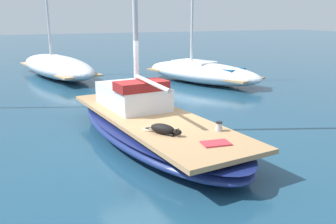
{
  "coord_description": "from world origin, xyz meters",
  "views": [
    {
      "loc": [
        -3.2,
        -8.34,
        3.13
      ],
      "look_at": [
        0.0,
        -1.0,
        1.01
      ],
      "focal_mm": 38.9,
      "sensor_mm": 36.0,
      "label": 1
    }
  ],
  "objects": [
    {
      "name": "deck_winch",
      "position": [
        0.91,
        -1.73,
        0.76
      ],
      "size": [
        0.16,
        0.16,
        0.21
      ],
      "color": "#B7B7BC",
      "rests_on": "sailboat_main"
    },
    {
      "name": "sailboat_main",
      "position": [
        0.0,
        0.0,
        0.34
      ],
      "size": [
        3.28,
        7.47,
        0.66
      ],
      "color": "navy",
      "rests_on": "ground"
    },
    {
      "name": "coiled_rope",
      "position": [
        -0.45,
        -1.05,
        0.68
      ],
      "size": [
        0.32,
        0.32,
        0.04
      ],
      "primitive_type": "torus",
      "color": "beige",
      "rests_on": "sailboat_main"
    },
    {
      "name": "moored_boat_starboard_side",
      "position": [
        5.24,
        6.96,
        0.53
      ],
      "size": [
        4.53,
        6.86,
        5.69
      ],
      "color": "white",
      "rests_on": "ground"
    },
    {
      "name": "dog_black",
      "position": [
        -0.29,
        -1.45,
        0.77
      ],
      "size": [
        0.6,
        0.83,
        0.22
      ],
      "color": "black",
      "rests_on": "sailboat_main"
    },
    {
      "name": "cabin_house",
      "position": [
        -0.13,
        1.11,
        1.01
      ],
      "size": [
        1.63,
        2.36,
        0.84
      ],
      "color": "silver",
      "rests_on": "sailboat_main"
    },
    {
      "name": "moored_boat_far_astern",
      "position": [
        -0.92,
        11.47,
        0.59
      ],
      "size": [
        3.99,
        8.15,
        7.96
      ],
      "color": "white",
      "rests_on": "ground"
    },
    {
      "name": "ground_plane",
      "position": [
        0.0,
        0.0,
        0.0
      ],
      "size": [
        120.0,
        120.0,
        0.0
      ],
      "primitive_type": "plane",
      "color": "navy"
    },
    {
      "name": "deck_towel",
      "position": [
        0.41,
        -2.45,
        0.68
      ],
      "size": [
        0.6,
        0.43,
        0.03
      ],
      "primitive_type": "cube",
      "rotation": [
        0.0,
        0.0,
        -0.13
      ],
      "color": "#C6333D",
      "rests_on": "sailboat_main"
    }
  ]
}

